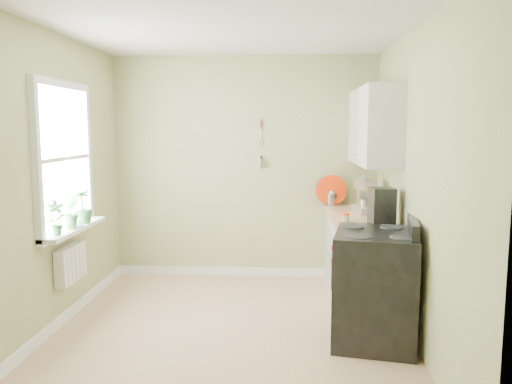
# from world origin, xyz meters

# --- Properties ---
(floor) EXTENTS (3.20, 3.60, 0.02)m
(floor) POSITION_xyz_m (0.00, 0.00, -0.01)
(floor) COLOR tan
(floor) RESTS_ON ground
(ceiling) EXTENTS (3.20, 3.60, 0.02)m
(ceiling) POSITION_xyz_m (0.00, 0.00, 2.71)
(ceiling) COLOR white
(ceiling) RESTS_ON wall_back
(wall_back) EXTENTS (3.20, 0.02, 2.70)m
(wall_back) POSITION_xyz_m (0.00, 1.81, 1.35)
(wall_back) COLOR tan
(wall_back) RESTS_ON floor
(wall_left) EXTENTS (0.02, 3.60, 2.70)m
(wall_left) POSITION_xyz_m (-1.61, 0.00, 1.35)
(wall_left) COLOR tan
(wall_left) RESTS_ON floor
(wall_right) EXTENTS (0.02, 3.60, 2.70)m
(wall_right) POSITION_xyz_m (1.61, 0.00, 1.35)
(wall_right) COLOR tan
(wall_right) RESTS_ON floor
(base_cabinets) EXTENTS (0.60, 1.60, 0.87)m
(base_cabinets) POSITION_xyz_m (1.30, 1.00, 0.43)
(base_cabinets) COLOR white
(base_cabinets) RESTS_ON floor
(countertop) EXTENTS (0.64, 1.60, 0.04)m
(countertop) POSITION_xyz_m (1.29, 1.00, 0.89)
(countertop) COLOR #D8AF84
(countertop) RESTS_ON base_cabinets
(upper_cabinets) EXTENTS (0.35, 1.40, 0.80)m
(upper_cabinets) POSITION_xyz_m (1.43, 1.10, 1.85)
(upper_cabinets) COLOR white
(upper_cabinets) RESTS_ON wall_right
(window) EXTENTS (0.06, 1.14, 1.44)m
(window) POSITION_xyz_m (-1.58, 0.30, 1.55)
(window) COLOR white
(window) RESTS_ON wall_left
(window_sill) EXTENTS (0.18, 1.14, 0.04)m
(window_sill) POSITION_xyz_m (-1.51, 0.30, 0.88)
(window_sill) COLOR white
(window_sill) RESTS_ON wall_left
(radiator) EXTENTS (0.12, 0.50, 0.35)m
(radiator) POSITION_xyz_m (-1.54, 0.25, 0.55)
(radiator) COLOR white
(radiator) RESTS_ON wall_left
(wall_utensils) EXTENTS (0.02, 0.14, 0.58)m
(wall_utensils) POSITION_xyz_m (0.20, 1.78, 1.56)
(wall_utensils) COLOR #D8AF84
(wall_utensils) RESTS_ON wall_back
(stove) EXTENTS (0.81, 0.89, 1.09)m
(stove) POSITION_xyz_m (1.28, -0.07, 0.49)
(stove) COLOR black
(stove) RESTS_ON floor
(stand_mixer) EXTENTS (0.27, 0.36, 0.40)m
(stand_mixer) POSITION_xyz_m (1.37, 1.18, 1.08)
(stand_mixer) COLOR #B2B2B7
(stand_mixer) RESTS_ON countertop
(kettle) EXTENTS (0.18, 0.10, 0.18)m
(kettle) POSITION_xyz_m (1.05, 1.72, 1.00)
(kettle) COLOR silver
(kettle) RESTS_ON countertop
(coffee_maker) EXTENTS (0.23, 0.25, 0.37)m
(coffee_maker) POSITION_xyz_m (1.41, 0.43, 1.08)
(coffee_maker) COLOR black
(coffee_maker) RESTS_ON countertop
(red_tray) EXTENTS (0.37, 0.06, 0.37)m
(red_tray) POSITION_xyz_m (1.05, 1.72, 1.09)
(red_tray) COLOR #BC2A06
(red_tray) RESTS_ON countertop
(jar) EXTENTS (0.08, 0.08, 0.09)m
(jar) POSITION_xyz_m (1.09, 0.62, 0.95)
(jar) COLOR tan
(jar) RESTS_ON countertop
(plant_a) EXTENTS (0.21, 0.20, 0.32)m
(plant_a) POSITION_xyz_m (-1.50, -0.09, 1.06)
(plant_a) COLOR #316934
(plant_a) RESTS_ON window_sill
(plant_b) EXTENTS (0.20, 0.22, 0.31)m
(plant_b) POSITION_xyz_m (-1.50, 0.21, 1.06)
(plant_b) COLOR #316934
(plant_b) RESTS_ON window_sill
(plant_c) EXTENTS (0.26, 0.26, 0.33)m
(plant_c) POSITION_xyz_m (-1.50, 0.50, 1.07)
(plant_c) COLOR #316934
(plant_c) RESTS_ON window_sill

